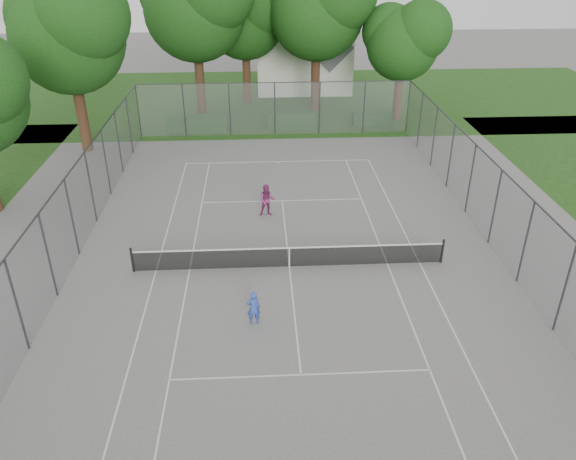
{
  "coord_description": "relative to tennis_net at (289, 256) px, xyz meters",
  "views": [
    {
      "loc": [
        -1.14,
        -19.72,
        12.42
      ],
      "look_at": [
        0.0,
        1.0,
        1.2
      ],
      "focal_mm": 35.0,
      "sensor_mm": 36.0,
      "label": 1
    }
  ],
  "objects": [
    {
      "name": "ground",
      "position": [
        0.0,
        0.0,
        -0.51
      ],
      "size": [
        120.0,
        120.0,
        0.0
      ],
      "primitive_type": "plane",
      "color": "slate",
      "rests_on": "ground"
    },
    {
      "name": "grass_far",
      "position": [
        0.0,
        26.0,
        -0.51
      ],
      "size": [
        60.0,
        20.0,
        0.0
      ],
      "primitive_type": "cube",
      "color": "#1E4313",
      "rests_on": "ground"
    },
    {
      "name": "court_markings",
      "position": [
        0.0,
        0.0,
        -0.5
      ],
      "size": [
        11.03,
        23.83,
        0.01
      ],
      "color": "silver",
      "rests_on": "ground"
    },
    {
      "name": "tennis_net",
      "position": [
        0.0,
        0.0,
        0.0
      ],
      "size": [
        12.87,
        0.1,
        1.1
      ],
      "color": "black",
      "rests_on": "ground"
    },
    {
      "name": "perimeter_fence",
      "position": [
        0.0,
        0.0,
        1.3
      ],
      "size": [
        18.08,
        34.08,
        3.52
      ],
      "color": "#38383D",
      "rests_on": "ground"
    },
    {
      "name": "tree_far_left",
      "position": [
        -5.19,
        21.7,
        7.46
      ],
      "size": [
        8.06,
        7.36,
        11.59
      ],
      "color": "#3C2416",
      "rests_on": "ground"
    },
    {
      "name": "tree_far_midleft",
      "position": [
        -1.85,
        25.06,
        6.3
      ],
      "size": [
        6.9,
        6.3,
        9.92
      ],
      "color": "#3C2416",
      "rests_on": "ground"
    },
    {
      "name": "tree_far_midright",
      "position": [
        3.33,
        22.32,
        7.17
      ],
      "size": [
        7.77,
        7.1,
        11.17
      ],
      "color": "#3C2416",
      "rests_on": "ground"
    },
    {
      "name": "tree_far_right",
      "position": [
        9.07,
        19.91,
        5.22
      ],
      "size": [
        5.81,
        5.3,
        8.35
      ],
      "color": "#3C2416",
      "rests_on": "ground"
    },
    {
      "name": "tree_side_back",
      "position": [
        -11.84,
        14.5,
        6.87
      ],
      "size": [
        7.47,
        6.82,
        10.74
      ],
      "color": "#3C2416",
      "rests_on": "ground"
    },
    {
      "name": "hedge_left",
      "position": [
        -5.3,
        18.07,
        0.0
      ],
      "size": [
        4.09,
        1.23,
        1.02
      ],
      "primitive_type": "cube",
      "color": "#173F14",
      "rests_on": "ground"
    },
    {
      "name": "hedge_mid",
      "position": [
        1.25,
        18.29,
        0.03
      ],
      "size": [
        3.46,
        0.99,
        1.09
      ],
      "primitive_type": "cube",
      "color": "#173F14",
      "rests_on": "ground"
    },
    {
      "name": "hedge_right",
      "position": [
        6.96,
        18.67,
        -0.09
      ],
      "size": [
        2.78,
        1.02,
        0.83
      ],
      "primitive_type": "cube",
      "color": "#173F14",
      "rests_on": "ground"
    },
    {
      "name": "house",
      "position": [
        2.85,
        29.25,
        3.41
      ],
      "size": [
        7.82,
        6.06,
        9.73
      ],
      "color": "white",
      "rests_on": "ground"
    },
    {
      "name": "girl_player",
      "position": [
        -1.47,
        -3.69,
        0.16
      ],
      "size": [
        0.53,
        0.4,
        1.33
      ],
      "primitive_type": "imported",
      "rotation": [
        0.0,
        0.0,
        3.32
      ],
      "color": "#2F4CB1",
      "rests_on": "ground"
    },
    {
      "name": "woman_player",
      "position": [
        -0.8,
        4.82,
        0.29
      ],
      "size": [
        0.78,
        0.62,
        1.59
      ],
      "primitive_type": "imported",
      "rotation": [
        0.0,
        0.0,
        0.02
      ],
      "color": "#822B62",
      "rests_on": "ground"
    }
  ]
}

